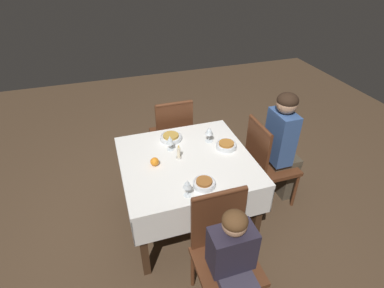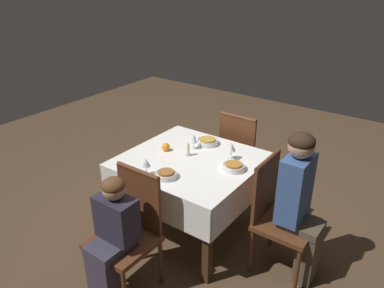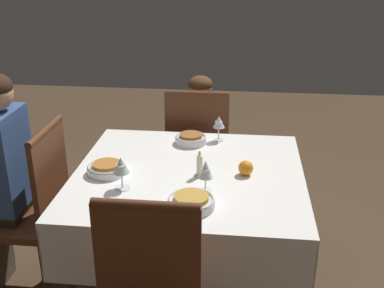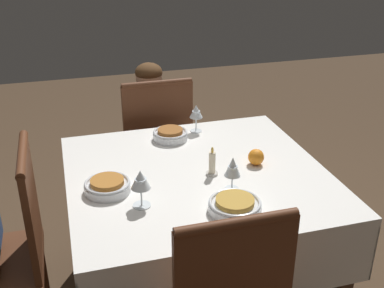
{
  "view_description": "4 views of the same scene",
  "coord_description": "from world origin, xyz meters",
  "px_view_note": "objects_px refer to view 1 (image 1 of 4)",
  "views": [
    {
      "loc": [
        0.59,
        2.01,
        2.33
      ],
      "look_at": [
        -0.07,
        -0.06,
        0.86
      ],
      "focal_mm": 28.0,
      "sensor_mm": 36.0,
      "label": 1
    },
    {
      "loc": [
        -1.72,
        2.36,
        2.26
      ],
      "look_at": [
        -0.05,
        0.05,
        0.92
      ],
      "focal_mm": 35.0,
      "sensor_mm": 36.0,
      "label": 2
    },
    {
      "loc": [
        0.25,
        -2.15,
        1.8
      ],
      "look_at": [
        0.01,
        0.02,
        0.89
      ],
      "focal_mm": 45.0,
      "sensor_mm": 36.0,
      "label": 3
    },
    {
      "loc": [
        -0.54,
        -1.81,
        1.78
      ],
      "look_at": [
        -0.04,
        -0.05,
        0.91
      ],
      "focal_mm": 45.0,
      "sensor_mm": 36.0,
      "label": 4
    }
  ],
  "objects_px": {
    "chair_south": "(172,133)",
    "chair_west": "(266,160)",
    "person_adult_denim": "(283,143)",
    "chair_north": "(224,249)",
    "bowl_south": "(171,137)",
    "wine_glass_west": "(209,131)",
    "wine_glass_south": "(170,140)",
    "bowl_north": "(204,183)",
    "wine_glass_north": "(187,185)",
    "candle_centerpiece": "(179,153)",
    "orange_fruit": "(155,162)",
    "dining_table": "(186,168)",
    "person_child_dark": "(234,269)",
    "bowl_west": "(226,145)"
  },
  "relations": [
    {
      "from": "chair_south",
      "to": "chair_west",
      "type": "bearing_deg",
      "value": 133.98
    },
    {
      "from": "chair_west",
      "to": "person_adult_denim",
      "type": "distance_m",
      "value": 0.24
    },
    {
      "from": "chair_north",
      "to": "bowl_south",
      "type": "bearing_deg",
      "value": 93.89
    },
    {
      "from": "person_adult_denim",
      "to": "bowl_south",
      "type": "relative_size",
      "value": 5.93
    },
    {
      "from": "wine_glass_west",
      "to": "wine_glass_south",
      "type": "distance_m",
      "value": 0.39
    },
    {
      "from": "bowl_north",
      "to": "bowl_south",
      "type": "distance_m",
      "value": 0.72
    },
    {
      "from": "chair_north",
      "to": "wine_glass_north",
      "type": "distance_m",
      "value": 0.52
    },
    {
      "from": "bowl_south",
      "to": "bowl_north",
      "type": "bearing_deg",
      "value": 96.51
    },
    {
      "from": "bowl_north",
      "to": "bowl_south",
      "type": "xyz_separation_m",
      "value": [
        0.08,
        -0.72,
        -0.0
      ]
    },
    {
      "from": "chair_west",
      "to": "candle_centerpiece",
      "type": "xyz_separation_m",
      "value": [
        0.9,
        -0.02,
        0.27
      ]
    },
    {
      "from": "chair_west",
      "to": "orange_fruit",
      "type": "distance_m",
      "value": 1.15
    },
    {
      "from": "wine_glass_north",
      "to": "wine_glass_south",
      "type": "relative_size",
      "value": 0.99
    },
    {
      "from": "bowl_north",
      "to": "candle_centerpiece",
      "type": "bearing_deg",
      "value": -77.91
    },
    {
      "from": "wine_glass_north",
      "to": "wine_glass_south",
      "type": "bearing_deg",
      "value": -92.34
    },
    {
      "from": "dining_table",
      "to": "wine_glass_west",
      "type": "relative_size",
      "value": 7.21
    },
    {
      "from": "person_adult_denim",
      "to": "wine_glass_west",
      "type": "xyz_separation_m",
      "value": [
        0.71,
        -0.18,
        0.16
      ]
    },
    {
      "from": "orange_fruit",
      "to": "chair_north",
      "type": "bearing_deg",
      "value": 110.9
    },
    {
      "from": "dining_table",
      "to": "chair_south",
      "type": "bearing_deg",
      "value": -95.4
    },
    {
      "from": "candle_centerpiece",
      "to": "bowl_south",
      "type": "bearing_deg",
      "value": -91.28
    },
    {
      "from": "dining_table",
      "to": "person_child_dark",
      "type": "height_order",
      "value": "person_child_dark"
    },
    {
      "from": "chair_south",
      "to": "wine_glass_south",
      "type": "bearing_deg",
      "value": 74.46
    },
    {
      "from": "candle_centerpiece",
      "to": "wine_glass_north",
      "type": "bearing_deg",
      "value": 82.07
    },
    {
      "from": "person_adult_denim",
      "to": "candle_centerpiece",
      "type": "height_order",
      "value": "person_adult_denim"
    },
    {
      "from": "chair_south",
      "to": "bowl_west",
      "type": "height_order",
      "value": "chair_south"
    },
    {
      "from": "bowl_north",
      "to": "wine_glass_south",
      "type": "distance_m",
      "value": 0.58
    },
    {
      "from": "dining_table",
      "to": "person_adult_denim",
      "type": "height_order",
      "value": "person_adult_denim"
    },
    {
      "from": "bowl_north",
      "to": "candle_centerpiece",
      "type": "distance_m",
      "value": 0.42
    },
    {
      "from": "wine_glass_south",
      "to": "bowl_south",
      "type": "bearing_deg",
      "value": -106.56
    },
    {
      "from": "dining_table",
      "to": "chair_west",
      "type": "distance_m",
      "value": 0.85
    },
    {
      "from": "chair_north",
      "to": "person_child_dark",
      "type": "bearing_deg",
      "value": -90.0
    },
    {
      "from": "wine_glass_south",
      "to": "orange_fruit",
      "type": "xyz_separation_m",
      "value": [
        0.18,
        0.18,
        -0.06
      ]
    },
    {
      "from": "chair_west",
      "to": "person_child_dark",
      "type": "distance_m",
      "value": 1.3
    },
    {
      "from": "dining_table",
      "to": "person_adult_denim",
      "type": "relative_size",
      "value": 0.93
    },
    {
      "from": "chair_west",
      "to": "chair_south",
      "type": "height_order",
      "value": "same"
    },
    {
      "from": "chair_north",
      "to": "bowl_north",
      "type": "distance_m",
      "value": 0.5
    },
    {
      "from": "chair_south",
      "to": "wine_glass_west",
      "type": "distance_m",
      "value": 0.73
    },
    {
      "from": "wine_glass_north",
      "to": "wine_glass_west",
      "type": "bearing_deg",
      "value": -122.65
    },
    {
      "from": "chair_west",
      "to": "wine_glass_west",
      "type": "height_order",
      "value": "chair_west"
    },
    {
      "from": "bowl_west",
      "to": "wine_glass_west",
      "type": "relative_size",
      "value": 1.22
    },
    {
      "from": "chair_north",
      "to": "bowl_west",
      "type": "bearing_deg",
      "value": 66.63
    },
    {
      "from": "wine_glass_west",
      "to": "bowl_south",
      "type": "bearing_deg",
      "value": -22.06
    },
    {
      "from": "dining_table",
      "to": "chair_north",
      "type": "relative_size",
      "value": 1.18
    },
    {
      "from": "person_child_dark",
      "to": "wine_glass_west",
      "type": "relative_size",
      "value": 6.31
    },
    {
      "from": "person_adult_denim",
      "to": "wine_glass_south",
      "type": "xyz_separation_m",
      "value": [
        1.1,
        -0.16,
        0.15
      ]
    },
    {
      "from": "person_child_dark",
      "to": "wine_glass_west",
      "type": "distance_m",
      "value": 1.26
    },
    {
      "from": "chair_south",
      "to": "wine_glass_west",
      "type": "xyz_separation_m",
      "value": [
        -0.21,
        0.61,
        0.34
      ]
    },
    {
      "from": "wine_glass_west",
      "to": "bowl_south",
      "type": "xyz_separation_m",
      "value": [
        0.34,
        -0.14,
        -0.09
      ]
    },
    {
      "from": "person_adult_denim",
      "to": "bowl_south",
      "type": "height_order",
      "value": "person_adult_denim"
    },
    {
      "from": "chair_south",
      "to": "candle_centerpiece",
      "type": "relative_size",
      "value": 7.16
    },
    {
      "from": "chair_north",
      "to": "candle_centerpiece",
      "type": "height_order",
      "value": "chair_north"
    }
  ]
}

